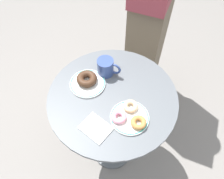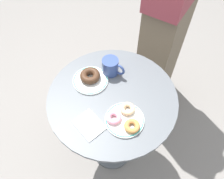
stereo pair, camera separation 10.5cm
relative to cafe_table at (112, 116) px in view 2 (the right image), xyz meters
name	(u,v)px [view 2 (the right image)]	position (x,y,z in m)	size (l,w,h in m)	color
ground_plane	(112,150)	(0.00, 0.00, -0.56)	(7.00, 7.00, 0.02)	gray
cafe_table	(112,116)	(0.00, 0.00, 0.00)	(0.65, 0.65, 0.76)	#565B60
plate_left	(91,80)	(-0.14, -0.04, 0.22)	(0.18, 0.18, 0.01)	white
plate_right	(125,120)	(0.14, -0.03, 0.22)	(0.18, 0.18, 0.01)	white
donut_chocolate	(90,76)	(-0.15, -0.03, 0.24)	(0.11, 0.11, 0.04)	#422819
donut_old_fashioned	(132,126)	(0.19, -0.03, 0.23)	(0.07, 0.07, 0.02)	#BC7F42
donut_glazed	(127,109)	(0.11, 0.01, 0.23)	(0.07, 0.07, 0.02)	#E0B789
donut_pink_frosted	(114,118)	(0.11, -0.07, 0.23)	(0.07, 0.07, 0.02)	pink
paper_napkin	(89,125)	(0.07, -0.18, 0.21)	(0.13, 0.10, 0.01)	white
coffee_mug	(111,67)	(-0.13, 0.08, 0.26)	(0.12, 0.09, 0.09)	#334784
person_figure	(171,9)	(-0.26, 0.63, 0.31)	(0.37, 0.49, 1.75)	brown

